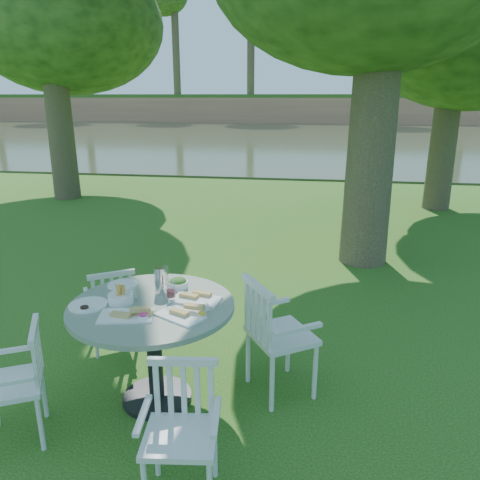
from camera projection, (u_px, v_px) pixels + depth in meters
The scene contains 9 objects.
ground at pixel (237, 317), 5.26m from camera, with size 140.00×140.00×0.00m, color #19430E.
table at pixel (153, 326), 3.64m from camera, with size 1.28×1.28×0.85m.
chair_ne at pixel (271, 330), 3.76m from camera, with size 0.67×0.68×1.00m.
chair_nw at pixel (112, 303), 4.44m from camera, with size 0.57×0.57×0.84m.
chair_sw at pixel (24, 375), 3.29m from camera, with size 0.56×0.57×0.86m.
chair_se at pixel (182, 419), 2.84m from camera, with size 0.48×0.45×0.86m.
tableware at pixel (148, 295), 3.63m from camera, with size 1.13×0.83×0.22m.
river at pixel (302, 139), 26.95m from camera, with size 100.00×28.00×0.12m, color #333C23.
far_bank at pixel (315, 39), 41.86m from camera, with size 100.00×18.00×15.20m.
Camera 1 is at (0.78, -4.70, 2.39)m, focal length 35.00 mm.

